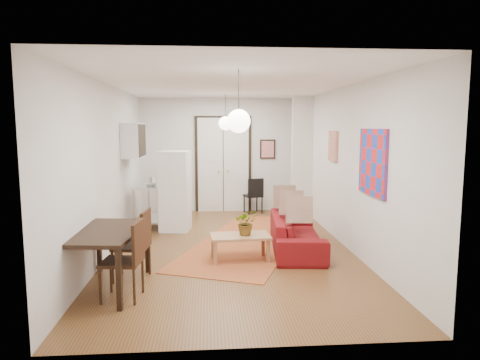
{
  "coord_description": "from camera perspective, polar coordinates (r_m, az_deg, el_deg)",
  "views": [
    {
      "loc": [
        -0.4,
        -7.48,
        2.18
      ],
      "look_at": [
        0.16,
        -0.06,
        1.25
      ],
      "focal_mm": 32.0,
      "sensor_mm": 36.0,
      "label": 1
    }
  ],
  "objects": [
    {
      "name": "floor",
      "position": [
        7.8,
        -1.26,
        -9.1
      ],
      "size": [
        7.0,
        7.0,
        0.0
      ],
      "primitive_type": "plane",
      "color": "brown",
      "rests_on": "ground"
    },
    {
      "name": "ceiling",
      "position": [
        7.52,
        -1.32,
        12.62
      ],
      "size": [
        4.2,
        7.0,
        0.02
      ],
      "primitive_type": "cube",
      "color": "white",
      "rests_on": "wall_back"
    },
    {
      "name": "wall_back",
      "position": [
        11.01,
        -2.26,
        3.33
      ],
      "size": [
        4.2,
        0.02,
        2.9
      ],
      "primitive_type": "cube",
      "color": "silver",
      "rests_on": "floor"
    },
    {
      "name": "wall_front",
      "position": [
        4.06,
        1.37,
        -3.24
      ],
      "size": [
        4.2,
        0.02,
        2.9
      ],
      "primitive_type": "cube",
      "color": "silver",
      "rests_on": "floor"
    },
    {
      "name": "wall_left",
      "position": [
        7.7,
        -17.09,
        1.38
      ],
      "size": [
        0.02,
        7.0,
        2.9
      ],
      "primitive_type": "cube",
      "color": "silver",
      "rests_on": "floor"
    },
    {
      "name": "wall_right",
      "position": [
        7.92,
        14.08,
        1.63
      ],
      "size": [
        0.02,
        7.0,
        2.9
      ],
      "primitive_type": "cube",
      "color": "silver",
      "rests_on": "floor"
    },
    {
      "name": "double_doors",
      "position": [
        10.98,
        -2.25,
        2.01
      ],
      "size": [
        1.44,
        0.06,
        2.5
      ],
      "primitive_type": "cube",
      "color": "white",
      "rests_on": "wall_back"
    },
    {
      "name": "stub_partition",
      "position": [
        10.3,
        8.28,
        3.0
      ],
      "size": [
        0.5,
        0.1,
        2.9
      ],
      "primitive_type": "cube",
      "color": "silver",
      "rests_on": "floor"
    },
    {
      "name": "wall_cabinet",
      "position": [
        9.11,
        -14.01,
        5.16
      ],
      "size": [
        0.35,
        1.0,
        0.7
      ],
      "primitive_type": "cube",
      "color": "white",
      "rests_on": "wall_left"
    },
    {
      "name": "painting_popart",
      "position": [
        6.72,
        17.28,
        2.28
      ],
      "size": [
        0.05,
        1.0,
        1.0
      ],
      "primitive_type": "cube",
      "color": "red",
      "rests_on": "wall_right"
    },
    {
      "name": "painting_abstract",
      "position": [
        8.65,
        12.32,
        4.45
      ],
      "size": [
        0.05,
        0.5,
        0.6
      ],
      "primitive_type": "cube",
      "color": "beige",
      "rests_on": "wall_right"
    },
    {
      "name": "poster_back",
      "position": [
        11.07,
        3.71,
        4.12
      ],
      "size": [
        0.4,
        0.03,
        0.5
      ],
      "primitive_type": "cube",
      "color": "red",
      "rests_on": "wall_back"
    },
    {
      "name": "print_left",
      "position": [
        9.63,
        -14.41,
        5.54
      ],
      "size": [
        0.03,
        0.44,
        0.54
      ],
      "primitive_type": "cube",
      "color": "#9C7341",
      "rests_on": "wall_left"
    },
    {
      "name": "pendant_back",
      "position": [
        9.49,
        -1.95,
        7.56
      ],
      "size": [
        0.3,
        0.3,
        0.8
      ],
      "color": "white",
      "rests_on": "ceiling"
    },
    {
      "name": "pendant_front",
      "position": [
        5.49,
        -0.18,
        7.86
      ],
      "size": [
        0.3,
        0.3,
        0.8
      ],
      "color": "white",
      "rests_on": "ceiling"
    },
    {
      "name": "kilim_rug",
      "position": [
        8.33,
        1.2,
        -7.99
      ],
      "size": [
        3.16,
        4.74,
        0.01
      ],
      "primitive_type": "cube",
      "rotation": [
        0.0,
        0.0,
        -0.37
      ],
      "color": "#B5562D",
      "rests_on": "floor"
    },
    {
      "name": "sofa",
      "position": [
        7.69,
        7.52,
        -7.02
      ],
      "size": [
        2.18,
        1.03,
        0.62
      ],
      "primitive_type": "imported",
      "rotation": [
        0.0,
        0.0,
        1.47
      ],
      "color": "maroon",
      "rests_on": "floor"
    },
    {
      "name": "coffee_table",
      "position": [
        7.03,
        0.01,
        -7.78
      ],
      "size": [
        1.0,
        0.6,
        0.43
      ],
      "rotation": [
        0.0,
        0.0,
        0.07
      ],
      "color": "#AC7F51",
      "rests_on": "floor"
    },
    {
      "name": "potted_plant",
      "position": [
        6.98,
        0.83,
        -5.67
      ],
      "size": [
        0.35,
        0.4,
        0.42
      ],
      "primitive_type": "imported",
      "rotation": [
        0.0,
        0.0,
        0.07
      ],
      "color": "#295B2B",
      "rests_on": "coffee_table"
    },
    {
      "name": "kitchen_counter",
      "position": [
        9.59,
        -11.5,
        -2.5
      ],
      "size": [
        0.77,
        1.28,
        0.93
      ],
      "rotation": [
        0.0,
        0.0,
        -0.14
      ],
      "color": "silver",
      "rests_on": "floor"
    },
    {
      "name": "bowl",
      "position": [
        9.24,
        -11.78,
        -0.65
      ],
      "size": [
        0.29,
        0.29,
        0.05
      ],
      "primitive_type": "imported",
      "rotation": [
        0.0,
        0.0,
        -0.4
      ],
      "color": "beige",
      "rests_on": "kitchen_counter"
    },
    {
      "name": "soap_bottle",
      "position": [
        9.78,
        -11.67,
        0.18
      ],
      "size": [
        0.11,
        0.12,
        0.19
      ],
      "primitive_type": "imported",
      "rotation": [
        0.0,
        0.0,
        -0.4
      ],
      "color": "#5093AE",
      "rests_on": "kitchen_counter"
    },
    {
      "name": "fridge",
      "position": [
        9.07,
        -8.64,
        -1.46
      ],
      "size": [
        0.67,
        0.67,
        1.68
      ],
      "primitive_type": "cube",
      "rotation": [
        0.0,
        0.0,
        -0.14
      ],
      "color": "white",
      "rests_on": "floor"
    },
    {
      "name": "dining_table",
      "position": [
        6.02,
        -17.32,
        -7.24
      ],
      "size": [
        0.99,
        1.55,
        0.81
      ],
      "rotation": [
        0.0,
        0.0,
        -0.11
      ],
      "color": "black",
      "rests_on": "floor"
    },
    {
      "name": "dining_chair_near",
      "position": [
        6.43,
        -14.18,
        -7.48
      ],
      "size": [
        0.53,
        0.71,
        1.0
      ],
      "rotation": [
        0.0,
        0.0,
        -1.68
      ],
      "color": "#321D10",
      "rests_on": "floor"
    },
    {
      "name": "dining_chair_far",
      "position": [
        5.77,
        -15.37,
        -9.22
      ],
      "size": [
        0.53,
        0.71,
        1.0
      ],
      "rotation": [
        0.0,
        0.0,
        -1.68
      ],
      "color": "#321D10",
      "rests_on": "floor"
    },
    {
      "name": "black_side_chair",
      "position": [
        10.9,
        1.71,
        -1.61
      ],
      "size": [
        0.5,
        0.51,
        0.9
      ],
      "rotation": [
        0.0,
        0.0,
        3.41
      ],
      "color": "black",
      "rests_on": "floor"
    }
  ]
}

